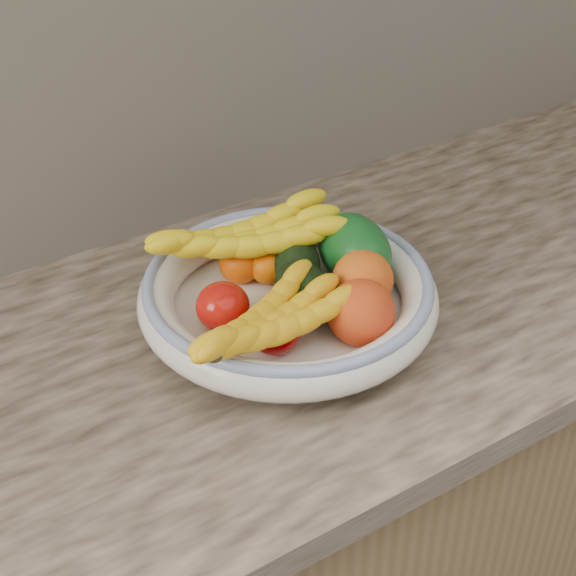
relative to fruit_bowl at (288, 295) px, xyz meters
The scene contains 14 objects.
kitchen_counter 0.49m from the fruit_bowl, 90.00° to the left, with size 2.44×0.66×1.40m.
fruit_bowl is the anchor object (origin of this frame).
clementine_back_left 0.09m from the fruit_bowl, 101.57° to the left, with size 0.06×0.06×0.05m, color #E95804.
clementine_back_right 0.12m from the fruit_bowl, 81.71° to the left, with size 0.06×0.06×0.05m, color #DA5504.
clementine_back_mid 0.07m from the fruit_bowl, 81.26° to the left, with size 0.05×0.05×0.05m, color orange.
tomato_left 0.09m from the fruit_bowl, behind, with size 0.07×0.07×0.06m, color red.
tomato_near_left 0.09m from the fruit_bowl, 133.05° to the right, with size 0.07×0.07×0.06m, color #9F0000.
avocado_center 0.03m from the fruit_bowl, 57.81° to the right, with size 0.07×0.10×0.07m, color black.
avocado_right 0.05m from the fruit_bowl, 42.78° to the left, with size 0.06×0.09×0.06m, color black.
green_mango 0.11m from the fruit_bowl, ahead, with size 0.08×0.13×0.09m, color #0D4917.
peach_front 0.11m from the fruit_bowl, 67.16° to the right, with size 0.08×0.08×0.08m, color orange.
peach_right 0.10m from the fruit_bowl, 29.59° to the right, with size 0.08×0.08×0.08m, color orange.
banana_bunch_back 0.10m from the fruit_bowl, 97.19° to the left, with size 0.28×0.11×0.08m, color yellow, non-canonical shape.
banana_bunch_front 0.12m from the fruit_bowl, 133.55° to the right, with size 0.26×0.11×0.07m, color yellow, non-canonical shape.
Camera 1 is at (-0.51, 0.88, 1.61)m, focal length 55.00 mm.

